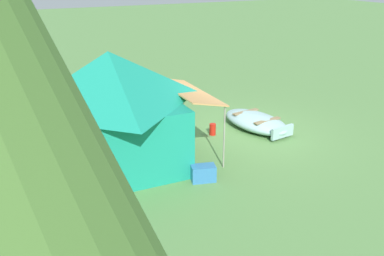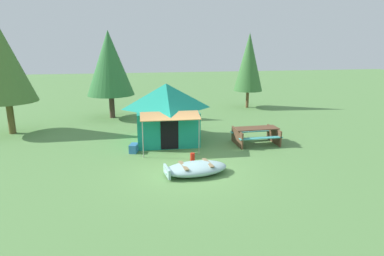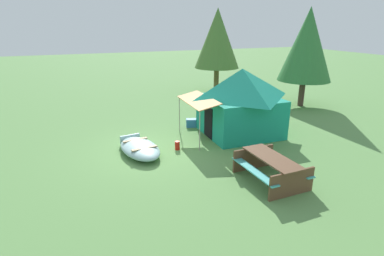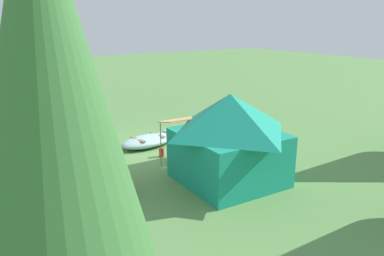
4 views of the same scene
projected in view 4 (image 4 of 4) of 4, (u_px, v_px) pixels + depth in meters
ground_plane at (160, 149)px, 14.40m from camera, size 80.00×80.00×0.00m
beached_rowboat at (148, 141)px, 14.74m from camera, size 2.41×1.48×0.42m
canvas_cabin_tent at (229, 137)px, 11.20m from camera, size 3.00×3.90×2.70m
picnic_table at (87, 181)px, 10.41m from camera, size 2.02×1.49×0.76m
cooler_box at (237, 152)px, 13.55m from camera, size 0.43×0.59×0.36m
fuel_can at (162, 152)px, 13.59m from camera, size 0.25×0.25×0.32m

